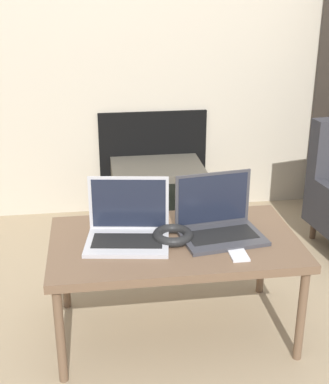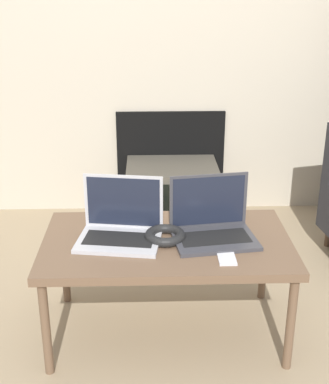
% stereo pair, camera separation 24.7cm
% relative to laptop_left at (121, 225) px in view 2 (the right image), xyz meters
% --- Properties ---
extents(ground_plane, '(14.00, 14.00, 0.00)m').
position_rel_laptop_left_xyz_m(ground_plane, '(0.19, -0.26, -0.51)').
color(ground_plane, '#998466').
extents(wall_back, '(7.00, 0.08, 2.60)m').
position_rel_laptop_left_xyz_m(wall_back, '(0.19, 1.39, 0.78)').
color(wall_back, '#B7AD99').
rests_on(wall_back, ground_plane).
extents(table, '(1.04, 0.60, 0.46)m').
position_rel_laptop_left_xyz_m(table, '(0.19, -0.03, -0.09)').
color(table, brown).
rests_on(table, ground_plane).
extents(laptop_left, '(0.37, 0.29, 0.25)m').
position_rel_laptop_left_xyz_m(laptop_left, '(0.00, 0.00, 0.00)').
color(laptop_left, '#B2B2B7').
rests_on(laptop_left, table).
extents(laptop_right, '(0.37, 0.29, 0.25)m').
position_rel_laptop_left_xyz_m(laptop_right, '(0.38, 0.00, 0.00)').
color(laptop_right, '#38383D').
rests_on(laptop_right, table).
extents(headphones, '(0.17, 0.17, 0.04)m').
position_rel_laptop_left_xyz_m(headphones, '(0.18, -0.03, -0.04)').
color(headphones, black).
rests_on(headphones, table).
extents(phone, '(0.07, 0.13, 0.01)m').
position_rel_laptop_left_xyz_m(phone, '(0.42, -0.19, -0.05)').
color(phone, silver).
rests_on(phone, table).
extents(tv, '(0.57, 0.44, 0.39)m').
position_rel_laptop_left_xyz_m(tv, '(0.27, 1.12, -0.32)').
color(tv, '#4C473D').
rests_on(tv, ground_plane).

